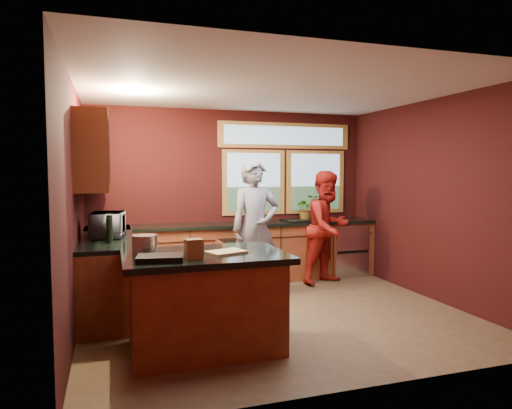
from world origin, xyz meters
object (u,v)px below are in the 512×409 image
island (205,301)px  person_red (328,227)px  stock_pot (145,244)px  cutting_board (226,252)px  person_grey (255,229)px

island → person_red: (2.34, 2.03, 0.39)m
island → stock_pot: size_ratio=6.46×
island → cutting_board: (0.20, -0.05, 0.48)m
person_red → person_grey: bearing=175.5°
island → person_grey: bearing=58.0°
person_grey → cutting_board: (-0.84, -1.72, 0.01)m
person_red → stock_pot: 3.45m
person_red → cutting_board: (-2.14, -2.08, 0.09)m
island → stock_pot: (-0.55, 0.15, 0.56)m
island → cutting_board: cutting_board is taller
person_grey → person_red: person_grey is taller
person_red → stock_pot: person_red is taller
person_red → stock_pot: bearing=-167.2°
cutting_board → stock_pot: 0.78m
person_grey → person_red: 1.35m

